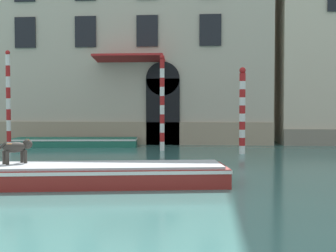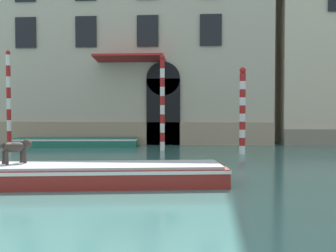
{
  "view_description": "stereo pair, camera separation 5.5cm",
  "coord_description": "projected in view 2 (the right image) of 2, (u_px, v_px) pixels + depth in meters",
  "views": [
    {
      "loc": [
        7.72,
        -5.31,
        1.94
      ],
      "look_at": [
        6.26,
        11.75,
        1.2
      ],
      "focal_mm": 50.0,
      "sensor_mm": 36.0,
      "label": 1
    },
    {
      "loc": [
        7.78,
        -5.3,
        1.94
      ],
      "look_at": [
        6.26,
        11.75,
        1.2
      ],
      "focal_mm": 50.0,
      "sensor_mm": 36.0,
      "label": 2
    }
  ],
  "objects": [
    {
      "name": "boat_foreground",
      "position": [
        48.0,
        174.0,
        11.32
      ],
      "size": [
        8.84,
        2.98,
        0.52
      ],
      "rotation": [
        0.0,
        0.0,
        0.16
      ],
      "color": "maroon",
      "rests_on": "ground_plane"
    },
    {
      "name": "boat_moored_near_palazzo",
      "position": [
        76.0,
        142.0,
        22.34
      ],
      "size": [
        6.0,
        2.15,
        0.41
      ],
      "rotation": [
        0.0,
        0.0,
        0.1
      ],
      "color": "#1E6651",
      "rests_on": "ground_plane"
    },
    {
      "name": "mooring_pole_0",
      "position": [
        162.0,
        103.0,
        20.12
      ],
      "size": [
        0.21,
        0.21,
        4.13
      ],
      "color": "white",
      "rests_on": "ground_plane"
    },
    {
      "name": "mooring_pole_1",
      "position": [
        9.0,
        101.0,
        19.3
      ],
      "size": [
        0.19,
        0.19,
        4.22
      ],
      "color": "white",
      "rests_on": "ground_plane"
    },
    {
      "name": "palazzo_left",
      "position": [
        127.0,
        25.0,
        26.21
      ],
      "size": [
        15.56,
        7.4,
        12.99
      ],
      "color": "#BCB29E",
      "rests_on": "ground_plane"
    },
    {
      "name": "mooring_pole_2",
      "position": [
        242.0,
        110.0,
        18.84
      ],
      "size": [
        0.25,
        0.25,
        3.49
      ],
      "color": "white",
      "rests_on": "ground_plane"
    },
    {
      "name": "dog_on_deck",
      "position": [
        17.0,
        147.0,
        11.5
      ],
      "size": [
        0.66,
        0.74,
        0.6
      ],
      "rotation": [
        0.0,
        0.0,
        0.86
      ],
      "color": "#332D28",
      "rests_on": "boat_foreground"
    }
  ]
}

